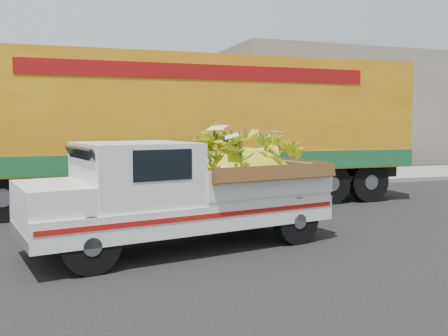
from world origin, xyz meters
name	(u,v)px	position (x,y,z in m)	size (l,w,h in m)	color
ground	(159,240)	(0.00, 0.00, 0.00)	(100.00, 100.00, 0.00)	black
curb	(115,193)	(0.00, 6.11, 0.07)	(60.00, 0.25, 0.15)	gray
sidewalk	(107,185)	(0.00, 8.21, 0.07)	(60.00, 4.00, 0.14)	gray
building_right	(347,109)	(14.00, 15.11, 3.00)	(14.00, 6.00, 6.00)	gray
pickup_truck	(201,189)	(0.63, -0.60, 0.98)	(5.46, 2.80, 1.83)	black
semi_trailer	(194,124)	(1.74, 3.66, 2.12)	(12.02, 2.85, 3.80)	black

